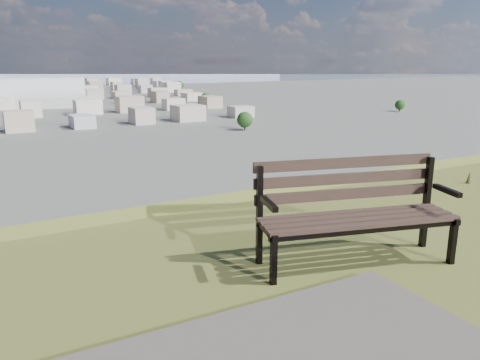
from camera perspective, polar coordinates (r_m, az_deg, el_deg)
park_bench at (r=4.10m, az=13.65°, el=-3.06°), size 1.75×0.97×0.87m
arena at (r=307.12m, az=-23.42°, el=9.14°), size 58.13×35.04×22.91m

